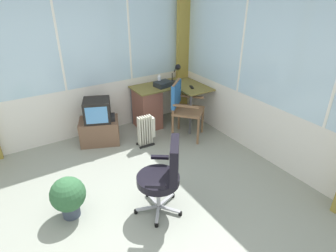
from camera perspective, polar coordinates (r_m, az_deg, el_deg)
The scene contains 14 objects.
ground at distance 3.60m, azimuth -8.06°, elevation -17.92°, with size 5.70×5.50×0.06m, color gray.
north_window_panel at distance 4.89m, azimuth -20.50°, elevation 11.56°, with size 4.70×0.07×2.64m.
east_window_panel at distance 4.23m, azimuth 21.71°, elevation 9.02°, with size 0.07×4.50×2.64m.
curtain_corner at distance 5.66m, azimuth 3.18°, elevation 14.66°, with size 0.32×0.07×2.54m, color olive.
desk at distance 5.31m, azimuth -3.51°, elevation 4.08°, with size 1.25×0.98×0.76m.
desk_lamp at distance 5.44m, azimuth 1.83°, elevation 11.00°, with size 0.23×0.20×0.34m.
tv_remote at distance 5.20m, azimuth 4.75°, elevation 7.75°, with size 0.04×0.15×0.02m, color black.
spray_bottle at distance 5.30m, azimuth -1.76°, elevation 9.27°, with size 0.06×0.06×0.22m.
paper_tray at distance 5.25m, azimuth -0.96°, elevation 8.40°, with size 0.30×0.23×0.09m, color #212629.
wooden_armchair at distance 4.87m, azimuth 2.68°, elevation 4.73°, with size 0.68×0.68×1.00m.
office_chair at distance 3.29m, azimuth -0.69°, elevation -9.44°, with size 0.60×0.61×0.95m.
tv_on_stand at distance 4.92m, azimuth -13.62°, elevation 0.41°, with size 0.76×0.65×0.78m.
space_heater at distance 4.75m, azimuth -4.33°, elevation -0.88°, with size 0.31×0.18×0.53m.
potted_plant at distance 3.56m, azimuth -19.32°, elevation -13.01°, with size 0.41×0.41×0.52m.
Camera 1 is at (-0.91, -2.38, 2.51)m, focal length 30.49 mm.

